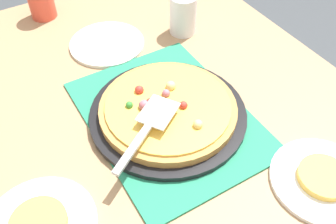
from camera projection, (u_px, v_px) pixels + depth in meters
name	position (u px, v px, depth m)	size (l,w,h in m)	color
dining_table	(168.00, 145.00, 1.01)	(1.40, 1.00, 0.75)	#9E7A56
placemat	(168.00, 117.00, 0.93)	(0.48, 0.36, 0.01)	#237F5B
pizza_pan	(168.00, 114.00, 0.92)	(0.38, 0.38, 0.01)	black
pizza	(168.00, 108.00, 0.90)	(0.33, 0.33, 0.05)	#B78442
plate_near_left	(322.00, 180.00, 0.80)	(0.22, 0.22, 0.01)	white
plate_side	(107.00, 44.00, 1.13)	(0.22, 0.22, 0.01)	white
served_slice_left	(324.00, 177.00, 0.79)	(0.11, 0.11, 0.02)	#EAB747
served_slice_right	(38.00, 223.00, 0.72)	(0.11, 0.11, 0.02)	#EAB747
cup_corner	(183.00, 15.00, 1.13)	(0.08, 0.08, 0.12)	white
pizza_server	(148.00, 126.00, 0.82)	(0.16, 0.22, 0.01)	silver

